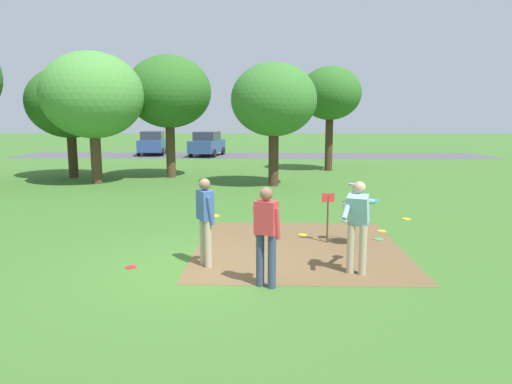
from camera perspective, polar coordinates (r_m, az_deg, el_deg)
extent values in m
plane|color=#3D6B28|center=(8.85, -7.08, -9.54)|extent=(160.00, 160.00, 0.00)
cube|color=brown|center=(10.26, 5.30, -6.87)|extent=(4.49, 4.76, 0.01)
cylinder|color=#9E9EA3|center=(10.57, 11.96, -2.80)|extent=(0.05, 0.05, 1.35)
cylinder|color=#9E9EA3|center=(10.45, 12.08, 0.93)|extent=(0.24, 0.24, 0.04)
torus|color=#9E9EA3|center=(10.51, 12.00, -1.34)|extent=(0.58, 0.58, 0.02)
torus|color=#9E9EA3|center=(10.59, 11.93, -3.47)|extent=(0.55, 0.55, 0.03)
cylinder|color=#9E9EA3|center=(10.60, 11.93, -3.57)|extent=(0.48, 0.48, 0.02)
cylinder|color=gray|center=(10.60, 13.24, -2.40)|extent=(0.01, 0.01, 0.40)
cylinder|color=gray|center=(10.72, 12.85, -2.25)|extent=(0.01, 0.01, 0.40)
cylinder|color=gray|center=(10.78, 12.14, -2.16)|extent=(0.01, 0.01, 0.40)
cylinder|color=gray|center=(10.76, 11.37, -2.17)|extent=(0.01, 0.01, 0.40)
cylinder|color=gray|center=(10.65, 10.82, -2.26)|extent=(0.01, 0.01, 0.40)
cylinder|color=gray|center=(10.51, 10.69, -2.41)|extent=(0.01, 0.01, 0.40)
cylinder|color=gray|center=(10.38, 11.06, -2.56)|extent=(0.01, 0.01, 0.40)
cylinder|color=gray|center=(10.32, 11.79, -2.66)|extent=(0.01, 0.01, 0.40)
cylinder|color=gray|center=(10.35, 12.59, -2.66)|extent=(0.01, 0.01, 0.40)
cylinder|color=gray|center=(10.45, 13.14, -2.56)|extent=(0.01, 0.01, 0.40)
cylinder|color=#4C3823|center=(10.61, 8.91, -3.36)|extent=(0.04, 0.04, 1.10)
cube|color=red|center=(10.51, 8.98, -0.70)|extent=(0.28, 0.03, 0.20)
cylinder|color=tan|center=(8.64, 11.71, -6.94)|extent=(0.14, 0.14, 0.92)
cylinder|color=tan|center=(8.60, 13.15, -7.07)|extent=(0.14, 0.14, 0.92)
cube|color=#84B7D1|center=(8.45, 12.60, -2.18)|extent=(0.48, 0.49, 0.60)
sphere|color=tan|center=(8.44, 12.78, 0.56)|extent=(0.22, 0.22, 0.22)
cylinder|color=#84B7D1|center=(8.69, 14.07, -1.13)|extent=(0.31, 0.58, 0.21)
cylinder|color=#1E93DB|center=(8.96, 14.38, -1.03)|extent=(0.22, 0.22, 0.02)
cylinder|color=#84B7D1|center=(8.30, 11.27, -2.00)|extent=(0.26, 0.48, 0.37)
cylinder|color=#384260|center=(7.84, 0.52, -8.43)|extent=(0.14, 0.14, 0.92)
cylinder|color=#384260|center=(7.75, 1.99, -8.65)|extent=(0.14, 0.14, 0.92)
cube|color=#D1383D|center=(7.60, 1.27, -3.22)|extent=(0.42, 0.35, 0.56)
sphere|color=brown|center=(7.52, 1.28, -0.24)|extent=(0.22, 0.22, 0.22)
cylinder|color=#D1383D|center=(7.72, 0.07, -3.66)|extent=(0.15, 0.19, 0.55)
cylinder|color=#D1383D|center=(7.56, 2.63, -3.95)|extent=(0.15, 0.19, 0.55)
cylinder|color=red|center=(7.81, 1.85, -4.61)|extent=(0.22, 0.22, 0.02)
cylinder|color=tan|center=(9.02, -6.57, -6.13)|extent=(0.14, 0.14, 0.92)
cylinder|color=tan|center=(8.83, -5.98, -6.46)|extent=(0.14, 0.14, 0.92)
cube|color=#385693|center=(8.75, -6.36, -1.62)|extent=(0.38, 0.42, 0.56)
sphere|color=brown|center=(8.69, -6.41, 0.97)|extent=(0.22, 0.22, 0.22)
cylinder|color=#385693|center=(8.95, -6.74, -1.94)|extent=(0.19, 0.16, 0.55)
cylinder|color=#385693|center=(8.61, -5.71, -2.36)|extent=(0.19, 0.16, 0.55)
cylinder|color=gold|center=(8.87, -5.28, -2.97)|extent=(0.22, 0.22, 0.02)
cylinder|color=gold|center=(13.67, 18.22, -3.21)|extent=(0.24, 0.24, 0.02)
cylinder|color=gold|center=(11.30, 5.82, -5.33)|extent=(0.22, 0.22, 0.02)
cylinder|color=green|center=(11.23, 15.04, -5.70)|extent=(0.22, 0.22, 0.02)
cylinder|color=red|center=(9.21, -15.30, -8.99)|extent=(0.21, 0.21, 0.02)
cylinder|color=gold|center=(12.04, 15.36, -4.71)|extent=(0.22, 0.22, 0.02)
cylinder|color=#422D1E|center=(25.38, 9.06, 5.94)|extent=(0.41, 0.41, 2.91)
ellipsoid|color=#2D6623|center=(25.38, 9.22, 12.04)|extent=(3.33, 3.33, 2.83)
cylinder|color=#4C3823|center=(22.48, -10.58, 5.07)|extent=(0.44, 0.44, 2.58)
ellipsoid|color=#2D6623|center=(22.47, -10.79, 12.16)|extent=(3.98, 3.98, 3.38)
cylinder|color=#422D1E|center=(23.81, -21.86, 4.22)|extent=(0.44, 0.44, 2.10)
ellipsoid|color=#2D6623|center=(23.75, -22.22, 10.29)|extent=(3.94, 3.94, 3.34)
cylinder|color=#4C3823|center=(21.21, -19.28, 3.95)|extent=(0.45, 0.45, 2.19)
ellipsoid|color=#4C8E3D|center=(21.16, -19.67, 11.28)|extent=(4.31, 4.31, 3.67)
cylinder|color=#422D1E|center=(19.34, 2.19, 4.11)|extent=(0.42, 0.42, 2.26)
ellipsoid|color=#38752D|center=(19.28, 2.24, 11.42)|extent=(3.55, 3.55, 3.02)
cube|color=#4C4C51|center=(35.46, -0.44, 4.58)|extent=(36.00, 6.00, 0.01)
cube|color=#2D4784|center=(37.04, -12.72, 5.71)|extent=(2.24, 4.37, 0.90)
cube|color=#2D333D|center=(37.00, -12.76, 6.90)|extent=(1.81, 2.34, 0.64)
cylinder|color=black|center=(38.49, -13.75, 5.12)|extent=(0.24, 0.62, 0.60)
cylinder|color=black|center=(38.24, -11.08, 5.19)|extent=(0.24, 0.62, 0.60)
cylinder|color=black|center=(35.92, -14.42, 4.83)|extent=(0.24, 0.62, 0.60)
cylinder|color=black|center=(35.66, -11.56, 4.90)|extent=(0.24, 0.62, 0.60)
cube|color=#2D4784|center=(35.11, -6.10, 5.71)|extent=(2.41, 4.42, 0.90)
cube|color=#2D333D|center=(35.07, -6.12, 6.96)|extent=(1.90, 2.40, 0.64)
cylinder|color=black|center=(36.64, -6.86, 5.13)|extent=(0.27, 0.62, 0.60)
cylinder|color=black|center=(36.15, -4.13, 5.12)|extent=(0.27, 0.62, 0.60)
cylinder|color=black|center=(34.17, -8.16, 4.82)|extent=(0.27, 0.62, 0.60)
cylinder|color=black|center=(33.65, -5.24, 4.80)|extent=(0.27, 0.62, 0.60)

